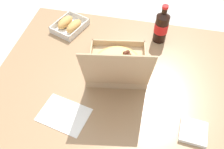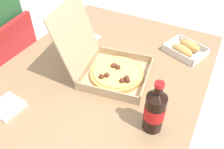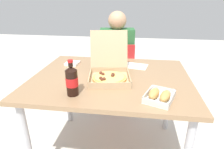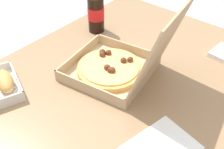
# 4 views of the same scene
# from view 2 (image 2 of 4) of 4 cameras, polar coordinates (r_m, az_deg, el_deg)

# --- Properties ---
(dining_table) EXTENTS (1.17, 0.92, 0.73)m
(dining_table) POSITION_cam_2_polar(r_m,az_deg,el_deg) (1.14, -2.12, -2.24)
(dining_table) COLOR #997551
(dining_table) RESTS_ON ground_plane
(chair) EXTENTS (0.45, 0.45, 0.83)m
(chair) POSITION_cam_2_polar(r_m,az_deg,el_deg) (1.62, -24.51, 0.89)
(chair) COLOR red
(chair) RESTS_ON ground_plane
(pizza_box_open) EXTENTS (0.34, 0.42, 0.32)m
(pizza_box_open) POSITION_cam_2_polar(r_m,az_deg,el_deg) (1.04, -0.58, 1.86)
(pizza_box_open) COLOR tan
(pizza_box_open) RESTS_ON dining_table
(bread_side_box) EXTENTS (0.21, 0.23, 0.06)m
(bread_side_box) POSITION_cam_2_polar(r_m,az_deg,el_deg) (1.25, 17.88, 6.12)
(bread_side_box) COLOR white
(bread_side_box) RESTS_ON dining_table
(cola_bottle) EXTENTS (0.07, 0.07, 0.22)m
(cola_bottle) POSITION_cam_2_polar(r_m,az_deg,el_deg) (0.81, 10.58, -8.74)
(cola_bottle) COLOR black
(cola_bottle) RESTS_ON dining_table
(paper_menu) EXTENTS (0.24, 0.19, 0.00)m
(paper_menu) POSITION_cam_2_polar(r_m,az_deg,el_deg) (1.32, -8.24, 8.55)
(paper_menu) COLOR white
(paper_menu) RESTS_ON dining_table
(napkin_pile) EXTENTS (0.12, 0.12, 0.02)m
(napkin_pile) POSITION_cam_2_polar(r_m,az_deg,el_deg) (1.01, -24.66, -7.30)
(napkin_pile) COLOR white
(napkin_pile) RESTS_ON dining_table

